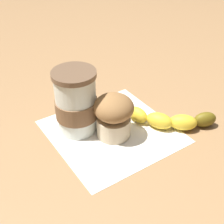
% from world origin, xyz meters
% --- Properties ---
extents(ground_plane, '(3.00, 3.00, 0.00)m').
position_xyz_m(ground_plane, '(0.00, 0.00, 0.00)').
color(ground_plane, '#936D47').
extents(paper_napkin, '(0.30, 0.30, 0.00)m').
position_xyz_m(paper_napkin, '(0.00, 0.00, 0.00)').
color(paper_napkin, white).
rests_on(paper_napkin, ground_plane).
extents(coffee_cup, '(0.09, 0.09, 0.13)m').
position_xyz_m(coffee_cup, '(-0.07, 0.03, 0.07)').
color(coffee_cup, silver).
rests_on(coffee_cup, paper_napkin).
extents(muffin, '(0.08, 0.08, 0.09)m').
position_xyz_m(muffin, '(-0.00, -0.01, 0.05)').
color(muffin, beige).
rests_on(muffin, paper_napkin).
extents(banana, '(0.18, 0.11, 0.03)m').
position_xyz_m(banana, '(0.12, -0.02, 0.02)').
color(banana, gold).
rests_on(banana, paper_napkin).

